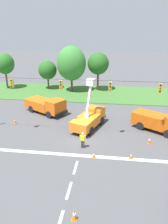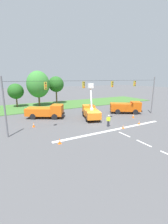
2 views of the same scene
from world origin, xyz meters
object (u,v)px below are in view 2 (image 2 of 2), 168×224
traffic_cone_near_bucket (139,122)px  traffic_cone_lane_edge_a (34,125)px  utility_truck_support_near (46,111)px  road_worker (108,120)px  traffic_cone_foreground_left (133,116)px  traffic_cone_mid_left (60,141)px  traffic_cone_foreground_right (123,127)px  tree_west (16,91)px  tree_centre (38,84)px  utility_truck_bucket_lift (91,111)px  tree_east (56,84)px  utility_truck_support_far (126,107)px

traffic_cone_near_bucket → traffic_cone_lane_edge_a: size_ratio=0.87×
utility_truck_support_near → road_worker: (6.69, -9.29, -0.22)m
road_worker → traffic_cone_near_bucket: bearing=-16.0°
traffic_cone_foreground_left → traffic_cone_near_bucket: (-2.15, -3.22, -0.11)m
traffic_cone_mid_left → traffic_cone_near_bucket: traffic_cone_mid_left is taller
utility_truck_support_near → traffic_cone_lane_edge_a: (-2.99, -4.25, -0.88)m
traffic_cone_foreground_right → utility_truck_support_near: bearing=126.1°
traffic_cone_foreground_right → traffic_cone_near_bucket: traffic_cone_near_bucket is taller
tree_west → road_worker: (10.32, -22.76, -2.86)m
tree_west → traffic_cone_near_bucket: (15.18, -24.15, -3.57)m
tree_centre → utility_truck_bucket_lift: (5.30, -16.37, -4.17)m
tree_west → traffic_cone_lane_edge_a: bearing=-87.9°
tree_centre → traffic_cone_foreground_left: bearing=-58.3°
road_worker → traffic_cone_mid_left: road_worker is taller
traffic_cone_foreground_right → traffic_cone_lane_edge_a: (-11.00, 6.72, 0.07)m
tree_east → utility_truck_support_near: (-6.51, -13.65, -4.10)m
tree_east → traffic_cone_near_bucket: (5.04, -24.33, -5.03)m
tree_west → utility_truck_support_far: tree_west is taller
utility_truck_support_far → traffic_cone_mid_left: (-16.73, -7.44, -0.94)m
traffic_cone_near_bucket → utility_truck_support_near: bearing=137.2°
traffic_cone_foreground_left → traffic_cone_near_bucket: traffic_cone_foreground_left is taller
utility_truck_bucket_lift → traffic_cone_foreground_left: bearing=-25.9°
utility_truck_bucket_lift → road_worker: (-0.10, -5.18, -0.29)m
utility_truck_bucket_lift → traffic_cone_near_bucket: (4.76, -6.57, -1.00)m
tree_centre → traffic_cone_near_bucket: 25.58m
tree_west → traffic_cone_foreground_right: tree_west is taller
road_worker → traffic_cone_lane_edge_a: 10.94m
utility_truck_support_near → traffic_cone_foreground_right: (8.01, -10.98, -0.95)m
tree_east → tree_centre: bearing=-164.6°
traffic_cone_foreground_left → traffic_cone_mid_left: bearing=-165.2°
traffic_cone_foreground_right → tree_centre: bearing=105.7°
traffic_cone_mid_left → traffic_cone_near_bucket: size_ratio=1.08×
traffic_cone_lane_edge_a → utility_truck_bucket_lift: bearing=0.8°
traffic_cone_foreground_left → traffic_cone_lane_edge_a: 17.00m
utility_truck_support_near → utility_truck_support_far: size_ratio=1.10×
traffic_cone_foreground_left → traffic_cone_mid_left: (-15.31, -4.05, -0.08)m
utility_truck_support_far → traffic_cone_near_bucket: utility_truck_support_far is taller
tree_east → traffic_cone_mid_left: bearing=-107.9°
traffic_cone_foreground_right → tree_east: bearing=93.5°
tree_east → utility_truck_support_near: 15.67m
traffic_cone_near_bucket → tree_centre: bearing=113.7°
tree_east → road_worker: tree_east is taller
utility_truck_support_near → traffic_cone_near_bucket: bearing=-42.8°
utility_truck_support_near → traffic_cone_mid_left: bearing=-98.0°
traffic_cone_mid_left → tree_east: bearing=72.1°
traffic_cone_mid_left → traffic_cone_lane_edge_a: traffic_cone_lane_edge_a is taller
tree_centre → tree_east: (5.02, 1.38, -0.14)m
tree_east → utility_truck_support_far: (8.61, -17.72, -4.06)m
traffic_cone_foreground_right → traffic_cone_lane_edge_a: 12.90m
traffic_cone_foreground_left → traffic_cone_lane_edge_a: (-16.69, 3.21, -0.05)m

